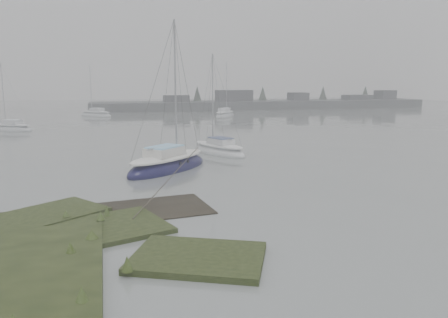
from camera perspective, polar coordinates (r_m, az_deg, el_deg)
ground at (r=41.74m, az=-12.91°, el=3.28°), size 160.00×160.00×0.00m
far_shoreline at (r=78.81m, az=5.91°, el=7.21°), size 60.00×8.00×4.15m
sailboat_main at (r=24.07m, az=-7.34°, el=-0.78°), size 5.87×5.70×8.70m
sailboat_white at (r=29.22m, az=-0.68°, el=1.13°), size 3.50×5.29×7.12m
sailboat_far_a at (r=47.74m, az=-26.04°, el=3.61°), size 5.00×4.28×7.05m
sailboat_far_b at (r=59.86m, az=0.11°, el=5.77°), size 4.65×5.61×7.84m
sailboat_far_c at (r=63.13m, az=-16.38°, el=5.58°), size 5.04×4.95×7.51m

